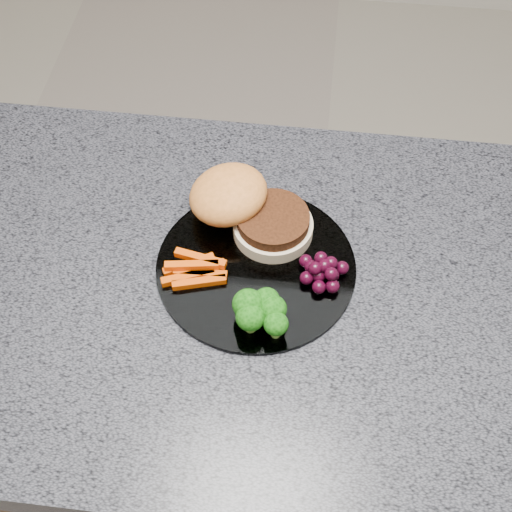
{
  "coord_description": "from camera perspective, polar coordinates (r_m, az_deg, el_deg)",
  "views": [
    {
      "loc": [
        -0.03,
        -0.5,
        1.66
      ],
      "look_at": [
        -0.1,
        0.03,
        0.93
      ],
      "focal_mm": 50.0,
      "sensor_mm": 36.0,
      "label": 1
    }
  ],
  "objects": [
    {
      "name": "island_cabinet",
      "position": [
        1.33,
        4.09,
        -14.3
      ],
      "size": [
        1.2,
        0.6,
        0.86
      ],
      "primitive_type": "cube",
      "color": "#51361B",
      "rests_on": "ground"
    },
    {
      "name": "countertop",
      "position": [
        0.93,
        5.69,
        -3.77
      ],
      "size": [
        1.2,
        0.6,
        0.04
      ],
      "primitive_type": "cube",
      "color": "#44454D",
      "rests_on": "island_cabinet"
    },
    {
      "name": "plate",
      "position": [
        0.93,
        -0.0,
        -0.84
      ],
      "size": [
        0.26,
        0.26,
        0.01
      ],
      "primitive_type": "cylinder",
      "color": "white",
      "rests_on": "countertop"
    },
    {
      "name": "burger",
      "position": [
        0.95,
        -0.97,
        3.92
      ],
      "size": [
        0.19,
        0.15,
        0.06
      ],
      "rotation": [
        0.0,
        0.0,
        -0.2
      ],
      "color": "beige",
      "rests_on": "plate"
    },
    {
      "name": "carrot_sticks",
      "position": [
        0.92,
        -4.89,
        -1.08
      ],
      "size": [
        0.08,
        0.06,
        0.02
      ],
      "rotation": [
        0.0,
        0.0,
        -0.11
      ],
      "color": "#CA4103",
      "rests_on": "plate"
    },
    {
      "name": "broccoli",
      "position": [
        0.86,
        0.33,
        -4.36
      ],
      "size": [
        0.07,
        0.06,
        0.05
      ],
      "rotation": [
        0.0,
        0.0,
        -0.26
      ],
      "color": "olive",
      "rests_on": "plate"
    },
    {
      "name": "grape_bunch",
      "position": [
        0.91,
        5.36,
        -1.19
      ],
      "size": [
        0.06,
        0.06,
        0.03
      ],
      "rotation": [
        0.0,
        0.0,
        -0.03
      ],
      "color": "black",
      "rests_on": "plate"
    }
  ]
}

